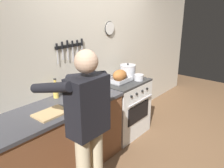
# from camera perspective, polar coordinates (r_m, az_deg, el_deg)

# --- Properties ---
(ground_plane) EXTENTS (8.00, 8.00, 0.00)m
(ground_plane) POSITION_cam_1_polar(r_m,az_deg,el_deg) (3.41, 14.02, -18.05)
(ground_plane) COLOR brown
(wall_back) EXTENTS (6.00, 0.13, 2.60)m
(wall_back) POSITION_cam_1_polar(r_m,az_deg,el_deg) (3.58, -4.11, 7.27)
(wall_back) COLOR beige
(wall_back) RESTS_ON ground
(counter_block) EXTENTS (2.03, 0.65, 0.90)m
(counter_block) POSITION_cam_1_polar(r_m,az_deg,el_deg) (2.91, -15.25, -14.40)
(counter_block) COLOR brown
(counter_block) RESTS_ON ground
(stove) EXTENTS (0.76, 0.67, 0.90)m
(stove) POSITION_cam_1_polar(r_m,az_deg,el_deg) (3.78, 2.50, -5.64)
(stove) COLOR white
(stove) RESTS_ON ground
(person_cook) EXTENTS (0.51, 0.63, 1.66)m
(person_cook) POSITION_cam_1_polar(r_m,az_deg,el_deg) (2.24, -6.15, -9.59)
(person_cook) COLOR #C6B793
(person_cook) RESTS_ON ground
(roasting_pan) EXTENTS (0.35, 0.26, 0.19)m
(roasting_pan) POSITION_cam_1_polar(r_m,az_deg,el_deg) (3.54, 1.90, 1.89)
(roasting_pan) COLOR #B7B7BC
(roasting_pan) RESTS_ON stove
(stock_pot) EXTENTS (0.25, 0.25, 0.23)m
(stock_pot) POSITION_cam_1_polar(r_m,az_deg,el_deg) (3.77, 3.86, 3.21)
(stock_pot) COLOR #B7B7BC
(stock_pot) RESTS_ON stove
(saucepan) EXTENTS (0.15, 0.15, 0.09)m
(saucepan) POSITION_cam_1_polar(r_m,az_deg,el_deg) (3.64, 6.54, 1.63)
(saucepan) COLOR #B7B7BC
(saucepan) RESTS_ON stove
(cutting_board) EXTENTS (0.36, 0.24, 0.02)m
(cutting_board) POSITION_cam_1_polar(r_m,az_deg,el_deg) (2.61, -14.59, -6.90)
(cutting_board) COLOR tan
(cutting_board) RESTS_ON counter_block
(bottle_soy_sauce) EXTENTS (0.06, 0.06, 0.22)m
(bottle_soy_sauce) POSITION_cam_1_polar(r_m,az_deg,el_deg) (3.01, -8.60, -1.30)
(bottle_soy_sauce) COLOR black
(bottle_soy_sauce) RESTS_ON counter_block
(bottle_vinegar) EXTENTS (0.06, 0.06, 0.24)m
(bottle_vinegar) POSITION_cam_1_polar(r_m,az_deg,el_deg) (3.27, -6.24, 0.61)
(bottle_vinegar) COLOR #997F4C
(bottle_vinegar) RESTS_ON counter_block
(bottle_cooking_oil) EXTENTS (0.07, 0.07, 0.25)m
(bottle_cooking_oil) POSITION_cam_1_polar(r_m,az_deg,el_deg) (3.00, -13.57, -1.39)
(bottle_cooking_oil) COLOR gold
(bottle_cooking_oil) RESTS_ON counter_block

